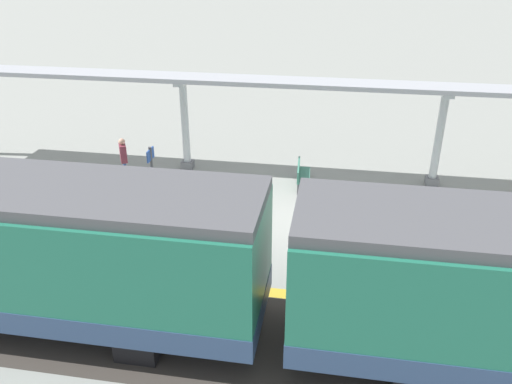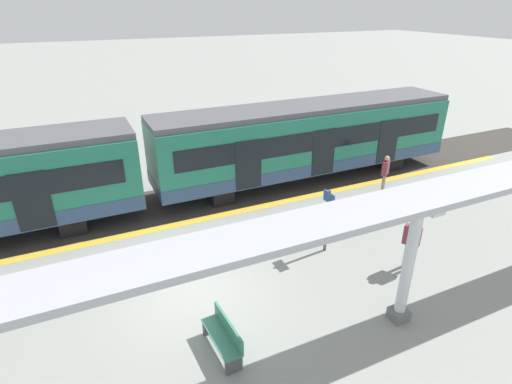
% 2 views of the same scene
% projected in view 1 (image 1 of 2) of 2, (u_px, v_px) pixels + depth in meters
% --- Properties ---
extents(ground_plane, '(176.00, 176.00, 0.00)m').
position_uv_depth(ground_plane, '(295.00, 221.00, 16.07)').
color(ground_plane, gray).
extents(tactile_edge_strip, '(0.38, 35.27, 0.01)m').
position_uv_depth(tactile_edge_strip, '(281.00, 293.00, 12.75)').
color(tactile_edge_strip, gold).
rests_on(tactile_edge_strip, ground).
extents(trackbed, '(3.20, 47.27, 0.01)m').
position_uv_depth(trackbed, '(271.00, 343.00, 11.16)').
color(trackbed, '#38332D').
rests_on(trackbed, ground).
extents(canopy_pillar_second, '(1.10, 0.44, 3.43)m').
position_uv_depth(canopy_pillar_second, '(439.00, 139.00, 17.71)').
color(canopy_pillar_second, slate).
rests_on(canopy_pillar_second, ground).
extents(canopy_pillar_third, '(1.10, 0.44, 3.43)m').
position_uv_depth(canopy_pillar_third, '(185.00, 125.00, 19.06)').
color(canopy_pillar_third, slate).
rests_on(canopy_pillar_third, ground).
extents(canopy_beam, '(1.20, 28.60, 0.16)m').
position_uv_depth(canopy_beam, '(306.00, 83.00, 17.63)').
color(canopy_beam, '#A8AAB2').
rests_on(canopy_beam, canopy_pillar_nearest).
extents(bench_near_end, '(1.52, 0.53, 0.86)m').
position_uv_depth(bench_near_end, '(302.00, 175.00, 18.14)').
color(bench_near_end, '#397B65').
rests_on(bench_near_end, ground).
extents(platform_info_sign, '(0.56, 0.10, 2.20)m').
position_uv_depth(platform_info_sign, '(152.00, 173.00, 16.14)').
color(platform_info_sign, '#4C4C51').
rests_on(platform_info_sign, ground).
extents(passenger_by_the_benches, '(0.54, 0.42, 1.69)m').
position_uv_depth(passenger_by_the_benches, '(123.00, 155.00, 18.19)').
color(passenger_by_the_benches, '#354C81').
rests_on(passenger_by_the_benches, ground).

